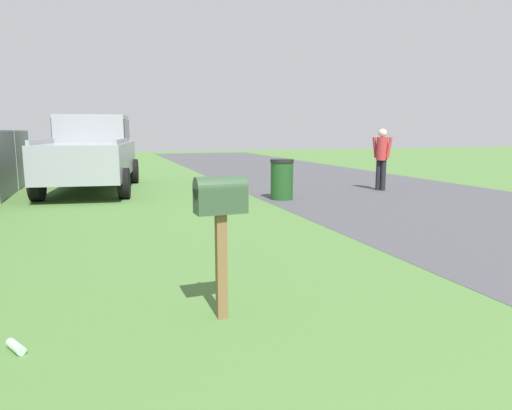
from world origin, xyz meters
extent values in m
cube|color=brown|center=(5.71, 0.93, 0.47)|extent=(0.09, 0.09, 0.95)
cube|color=#334C33|center=(5.71, 0.93, 1.06)|extent=(0.22, 0.45, 0.22)
cylinder|color=#334C33|center=(5.71, 0.93, 1.17)|extent=(0.22, 0.45, 0.20)
cube|color=red|center=(5.82, 0.93, 1.12)|extent=(0.02, 0.04, 0.18)
cube|color=#93999E|center=(15.31, 2.16, 0.88)|extent=(5.49, 2.66, 0.90)
cube|color=#93999E|center=(15.94, 2.08, 1.71)|extent=(2.02, 2.05, 0.76)
cube|color=black|center=(15.94, 2.08, 1.71)|extent=(1.97, 2.08, 0.53)
cube|color=#93999E|center=(14.28, 3.22, 1.39)|extent=(2.73, 0.44, 0.12)
cube|color=#93999E|center=(14.04, 1.41, 1.39)|extent=(2.73, 0.44, 0.12)
cylinder|color=black|center=(17.17, 2.92, 0.38)|extent=(0.79, 0.36, 0.76)
cylinder|color=black|center=(16.91, 0.95, 0.38)|extent=(0.79, 0.36, 0.76)
cylinder|color=black|center=(13.72, 3.38, 0.38)|extent=(0.79, 0.36, 0.76)
cylinder|color=black|center=(13.45, 1.40, 0.38)|extent=(0.79, 0.36, 0.76)
cylinder|color=#1E4C1E|center=(12.12, -2.22, 0.45)|extent=(0.54, 0.54, 0.89)
cylinder|color=black|center=(12.12, -2.22, 0.93)|extent=(0.57, 0.57, 0.08)
cylinder|color=black|center=(12.75, -5.51, 0.42)|extent=(0.14, 0.14, 0.84)
cylinder|color=black|center=(12.87, -5.43, 0.42)|extent=(0.14, 0.14, 0.84)
cylinder|color=#B23333|center=(12.81, -5.47, 1.16)|extent=(0.30, 0.30, 0.63)
sphere|color=beige|center=(12.81, -5.47, 1.59)|extent=(0.23, 0.23, 0.23)
cylinder|color=#B23333|center=(12.65, -5.59, 1.19)|extent=(0.09, 0.17, 0.58)
cylinder|color=#B23333|center=(12.97, -5.35, 1.19)|extent=(0.09, 0.17, 0.58)
cylinder|color=#9EA3A8|center=(15.97, 4.15, 0.83)|extent=(0.07, 0.07, 1.67)
cylinder|color=#9EA3A8|center=(18.46, 4.15, 0.83)|extent=(0.07, 0.07, 1.67)
cylinder|color=#B2D8BF|center=(5.60, 2.56, 0.04)|extent=(0.23, 0.17, 0.07)
camera|label=1|loc=(1.99, 1.87, 1.64)|focal=31.77mm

